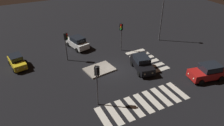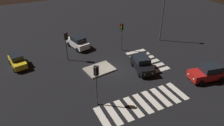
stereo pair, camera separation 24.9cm
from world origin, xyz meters
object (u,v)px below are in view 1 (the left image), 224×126
traffic_light_south (97,76)px  traffic_light_north (121,30)px  car_white (77,42)px  car_red (208,72)px  traffic_island (100,69)px  car_black (142,63)px  car_yellow (17,61)px  traffic_light_west (66,40)px  street_lamp (163,8)px

traffic_light_south → traffic_light_north: bearing=-0.7°
car_white → traffic_light_south: bearing=156.9°
car_white → traffic_light_south: 13.75m
car_white → car_red: bearing=-156.7°
traffic_island → car_red: (10.84, -7.69, 0.87)m
car_black → traffic_light_north: bearing=-169.8°
car_black → traffic_light_north: (0.17, 5.92, 2.37)m
traffic_island → car_yellow: (-9.39, 5.72, 0.71)m
traffic_island → car_black: car_black is taller
traffic_island → traffic_light_west: traffic_light_west is taller
traffic_light_west → traffic_light_south: 10.08m
traffic_island → car_black: bearing=-25.7°
traffic_island → street_lamp: bearing=17.4°
traffic_island → traffic_light_south: (-2.73, -5.83, 3.32)m
traffic_light_south → traffic_light_west: bearing=40.2°
traffic_island → car_black: 5.56m
car_white → car_red: size_ratio=0.96×
traffic_light_south → car_yellow: bearing=69.2°
traffic_island → traffic_light_north: 6.99m
car_black → traffic_light_south: traffic_light_south is taller
traffic_light_north → traffic_light_south: traffic_light_south is taller
traffic_island → car_white: (-0.42, 7.50, 0.82)m
car_white → traffic_light_south: size_ratio=1.00×
car_yellow → traffic_light_north: 14.88m
traffic_island → traffic_light_west: bearing=124.3°
car_red → street_lamp: street_lamp is taller
car_yellow → car_white: size_ratio=0.87×
car_yellow → car_black: 16.47m
car_yellow → car_black: bearing=51.3°
car_white → traffic_light_west: 4.65m
street_lamp → car_red: bearing=-99.1°
car_white → traffic_light_north: size_ratio=1.04×
car_yellow → traffic_light_west: bearing=68.0°
traffic_island → car_yellow: bearing=148.6°
car_white → car_black: bearing=-164.7°
traffic_island → street_lamp: street_lamp is taller
car_black → traffic_light_west: 10.51m
traffic_island → car_red: car_red is taller
car_yellow → car_white: 9.14m
car_white → street_lamp: bearing=-118.2°
car_black → traffic_light_north: 6.38m
traffic_light_west → traffic_light_north: traffic_light_north is taller
car_white → street_lamp: (13.14, -3.51, 4.59)m
traffic_light_north → traffic_light_south: bearing=0.9°
traffic_island → car_white: 7.56m
traffic_island → traffic_light_north: size_ratio=0.91×
car_red → traffic_light_north: size_ratio=1.09×
traffic_light_north → traffic_light_west: bearing=-54.2°
car_black → car_yellow: bearing=-107.7°
car_yellow → traffic_light_south: bearing=20.8°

